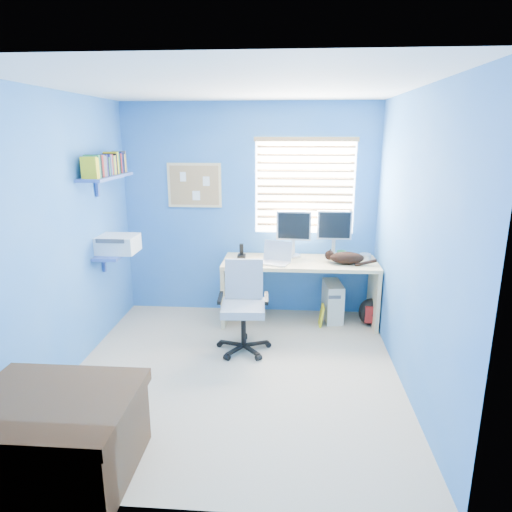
# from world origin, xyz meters

# --- Properties ---
(floor) EXTENTS (3.00, 3.20, 0.00)m
(floor) POSITION_xyz_m (0.00, 0.00, 0.00)
(floor) COLOR #B9AB92
(floor) RESTS_ON ground
(ceiling) EXTENTS (3.00, 3.20, 0.00)m
(ceiling) POSITION_xyz_m (0.00, 0.00, 2.50)
(ceiling) COLOR white
(ceiling) RESTS_ON wall_back
(wall_back) EXTENTS (3.00, 0.01, 2.50)m
(wall_back) POSITION_xyz_m (0.00, 1.60, 1.25)
(wall_back) COLOR blue
(wall_back) RESTS_ON ground
(wall_front) EXTENTS (3.00, 0.01, 2.50)m
(wall_front) POSITION_xyz_m (0.00, -1.60, 1.25)
(wall_front) COLOR blue
(wall_front) RESTS_ON ground
(wall_left) EXTENTS (0.01, 3.20, 2.50)m
(wall_left) POSITION_xyz_m (-1.50, 0.00, 1.25)
(wall_left) COLOR blue
(wall_left) RESTS_ON ground
(wall_right) EXTENTS (0.01, 3.20, 2.50)m
(wall_right) POSITION_xyz_m (1.50, 0.00, 1.25)
(wall_right) COLOR blue
(wall_right) RESTS_ON ground
(desk) EXTENTS (1.75, 0.65, 0.74)m
(desk) POSITION_xyz_m (0.61, 1.26, 0.37)
(desk) COLOR tan
(desk) RESTS_ON floor
(laptop) EXTENTS (0.39, 0.35, 0.22)m
(laptop) POSITION_xyz_m (0.32, 1.13, 0.85)
(laptop) COLOR silver
(laptop) RESTS_ON desk
(monitor_left) EXTENTS (0.41, 0.14, 0.54)m
(monitor_left) POSITION_xyz_m (0.53, 1.45, 1.01)
(monitor_left) COLOR silver
(monitor_left) RESTS_ON desk
(monitor_right) EXTENTS (0.40, 0.12, 0.54)m
(monitor_right) POSITION_xyz_m (1.00, 1.52, 1.01)
(monitor_right) COLOR silver
(monitor_right) RESTS_ON desk
(phone) EXTENTS (0.09, 0.11, 0.17)m
(phone) POSITION_xyz_m (-0.07, 1.33, 0.82)
(phone) COLOR black
(phone) RESTS_ON desk
(mug) EXTENTS (0.10, 0.09, 0.10)m
(mug) POSITION_xyz_m (1.08, 1.36, 0.79)
(mug) COLOR #1F7047
(mug) RESTS_ON desk
(cd_spindle) EXTENTS (0.13, 0.13, 0.07)m
(cd_spindle) POSITION_xyz_m (1.35, 1.36, 0.78)
(cd_spindle) COLOR silver
(cd_spindle) RESTS_ON desk
(cat) EXTENTS (0.42, 0.31, 0.13)m
(cat) POSITION_xyz_m (1.12, 1.17, 0.81)
(cat) COLOR black
(cat) RESTS_ON desk
(tower_pc) EXTENTS (0.23, 0.46, 0.45)m
(tower_pc) POSITION_xyz_m (1.01, 1.36, 0.23)
(tower_pc) COLOR beige
(tower_pc) RESTS_ON floor
(drawer_boxes) EXTENTS (0.35, 0.28, 0.27)m
(drawer_boxes) POSITION_xyz_m (-0.02, 1.37, 0.14)
(drawer_boxes) COLOR tan
(drawer_boxes) RESTS_ON floor
(yellow_book) EXTENTS (0.03, 0.17, 0.24)m
(yellow_book) POSITION_xyz_m (0.87, 1.16, 0.12)
(yellow_book) COLOR yellow
(yellow_book) RESTS_ON floor
(backpack) EXTENTS (0.28, 0.22, 0.32)m
(backpack) POSITION_xyz_m (1.43, 1.21, 0.16)
(backpack) COLOR black
(backpack) RESTS_ON floor
(bed_corner) EXTENTS (1.14, 0.81, 0.55)m
(bed_corner) POSITION_xyz_m (-1.07, -1.37, 0.27)
(bed_corner) COLOR #452A1E
(bed_corner) RESTS_ON floor
(office_chair) EXTENTS (0.55, 0.55, 0.91)m
(office_chair) POSITION_xyz_m (0.03, 0.51, 0.34)
(office_chair) COLOR black
(office_chair) RESTS_ON floor
(window_blinds) EXTENTS (1.15, 0.05, 1.10)m
(window_blinds) POSITION_xyz_m (0.65, 1.57, 1.55)
(window_blinds) COLOR white
(window_blinds) RESTS_ON ground
(corkboard) EXTENTS (0.64, 0.02, 0.52)m
(corkboard) POSITION_xyz_m (-0.65, 1.58, 1.55)
(corkboard) COLOR tan
(corkboard) RESTS_ON ground
(wall_shelves) EXTENTS (0.42, 0.90, 1.05)m
(wall_shelves) POSITION_xyz_m (-1.35, 0.75, 1.43)
(wall_shelves) COLOR #3C58A5
(wall_shelves) RESTS_ON ground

